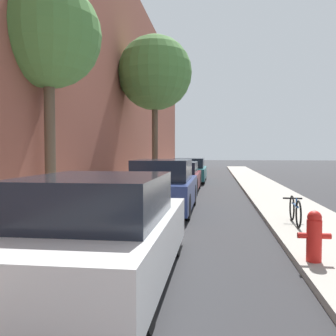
# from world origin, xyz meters

# --- Properties ---
(ground_plane) EXTENTS (120.00, 120.00, 0.00)m
(ground_plane) POSITION_xyz_m (0.00, 16.00, 0.00)
(ground_plane) COLOR #28282B
(sidewalk_left) EXTENTS (2.00, 52.00, 0.12)m
(sidewalk_left) POSITION_xyz_m (-2.90, 16.00, 0.06)
(sidewalk_left) COLOR #9E998E
(sidewalk_left) RESTS_ON ground
(sidewalk_right) EXTENTS (2.00, 52.00, 0.12)m
(sidewalk_right) POSITION_xyz_m (2.90, 16.00, 0.06)
(sidewalk_right) COLOR #9E998E
(sidewalk_right) RESTS_ON ground
(building_facade_left) EXTENTS (0.70, 52.00, 10.89)m
(building_facade_left) POSITION_xyz_m (-4.25, 16.00, 5.44)
(building_facade_left) COLOR brown
(building_facade_left) RESTS_ON ground
(parked_car_white) EXTENTS (1.92, 4.26, 1.46)m
(parked_car_white) POSITION_xyz_m (-0.88, 5.82, 0.69)
(parked_car_white) COLOR black
(parked_car_white) RESTS_ON ground
(parked_car_navy) EXTENTS (1.75, 4.28, 1.54)m
(parked_car_navy) POSITION_xyz_m (-0.85, 11.72, 0.72)
(parked_car_navy) COLOR black
(parked_car_navy) RESTS_ON ground
(parked_car_maroon) EXTENTS (1.79, 4.64, 1.32)m
(parked_car_maroon) POSITION_xyz_m (-0.94, 17.04, 0.64)
(parked_car_maroon) COLOR black
(parked_car_maroon) RESTS_ON ground
(parked_car_teal) EXTENTS (1.85, 4.69, 1.38)m
(parked_car_teal) POSITION_xyz_m (-0.83, 22.36, 0.66)
(parked_car_teal) COLOR black
(parked_car_teal) RESTS_ON ground
(street_tree_near) EXTENTS (2.68, 2.68, 5.95)m
(street_tree_near) POSITION_xyz_m (-3.55, 9.98, 4.69)
(street_tree_near) COLOR brown
(street_tree_near) RESTS_ON sidewalk_left
(street_tree_far) EXTENTS (3.61, 3.61, 7.29)m
(street_tree_far) POSITION_xyz_m (-2.30, 18.79, 5.58)
(street_tree_far) COLOR brown
(street_tree_far) RESTS_ON sidewalk_left
(fire_hydrant) EXTENTS (0.48, 0.22, 0.77)m
(fire_hydrant) POSITION_xyz_m (2.15, 6.74, 0.52)
(fire_hydrant) COLOR red
(fire_hydrant) RESTS_ON sidewalk_right
(bicycle) EXTENTS (0.44, 1.48, 0.60)m
(bicycle) POSITION_xyz_m (2.47, 9.64, 0.43)
(bicycle) COLOR black
(bicycle) RESTS_ON sidewalk_right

